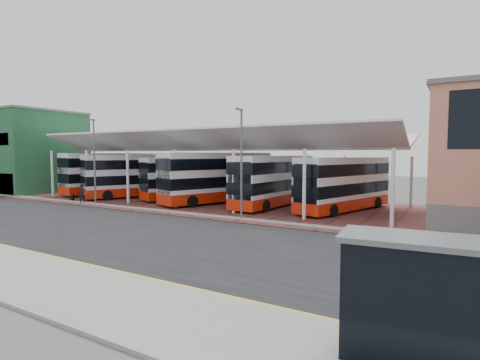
{
  "coord_description": "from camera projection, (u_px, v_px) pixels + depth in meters",
  "views": [
    {
      "loc": [
        15.61,
        -17.16,
        4.83
      ],
      "look_at": [
        0.7,
        8.33,
        2.76
      ],
      "focal_mm": 28.0,
      "sensor_mm": 36.0,
      "label": 1
    }
  ],
  "objects": [
    {
      "name": "bus_2",
      "position": [
        191.0,
        178.0,
        39.74
      ],
      "size": [
        6.46,
        10.75,
        4.39
      ],
      "rotation": [
        0.0,
        0.0,
        -0.41
      ],
      "color": "white",
      "rests_on": "forecourt"
    },
    {
      "name": "bus_shelter",
      "position": [
        436.0,
        291.0,
        7.96
      ],
      "size": [
        3.67,
        1.91,
        2.85
      ],
      "rotation": [
        0.0,
        0.0,
        0.08
      ],
      "color": "black",
      "rests_on": "sidewalk"
    },
    {
      "name": "yellow_line_far",
      "position": [
        62.0,
        258.0,
        17.21
      ],
      "size": [
        120.0,
        0.12,
        0.01
      ],
      "primitive_type": "cube",
      "color": "gold",
      "rests_on": "road"
    },
    {
      "name": "shop_cream",
      "position": [
        12.0,
        152.0,
        50.46
      ],
      "size": [
        6.4,
        10.2,
        10.22
      ],
      "color": "#B7B39C",
      "rests_on": "ground"
    },
    {
      "name": "forecourt",
      "position": [
        279.0,
        208.0,
        33.17
      ],
      "size": [
        72.0,
        16.0,
        0.06
      ],
      "primitive_type": "cube",
      "color": "brown",
      "rests_on": "ground"
    },
    {
      "name": "canopy",
      "position": [
        211.0,
        144.0,
        37.6
      ],
      "size": [
        37.0,
        11.63,
        7.07
      ],
      "color": "white",
      "rests_on": "ground"
    },
    {
      "name": "bus_1",
      "position": [
        136.0,
        176.0,
        41.49
      ],
      "size": [
        6.97,
        11.35,
        4.65
      ],
      "rotation": [
        0.0,
        0.0,
        -0.42
      ],
      "color": "white",
      "rests_on": "forecourt"
    },
    {
      "name": "bus_0",
      "position": [
        112.0,
        173.0,
        45.2
      ],
      "size": [
        4.72,
        12.06,
        4.85
      ],
      "rotation": [
        0.0,
        0.0,
        -0.18
      ],
      "color": "white",
      "rests_on": "forecourt"
    },
    {
      "name": "shop_green",
      "position": [
        41.0,
        152.0,
        47.19
      ],
      "size": [
        6.4,
        10.2,
        10.22
      ],
      "color": "#26613A",
      "rests_on": "ground"
    },
    {
      "name": "pedestrian",
      "position": [
        82.0,
        194.0,
        35.89
      ],
      "size": [
        0.67,
        0.79,
        1.83
      ],
      "primitive_type": "imported",
      "rotation": [
        0.0,
        0.0,
        1.16
      ],
      "color": "black",
      "rests_on": "forecourt"
    },
    {
      "name": "suitcase",
      "position": [
        72.0,
        198.0,
        38.12
      ],
      "size": [
        0.37,
        0.26,
        0.64
      ],
      "primitive_type": "cube",
      "color": "black",
      "rests_on": "forecourt"
    },
    {
      "name": "north_kerb",
      "position": [
        218.0,
        217.0,
        28.32
      ],
      "size": [
        120.0,
        0.8,
        0.14
      ],
      "primitive_type": "cube",
      "color": "gray",
      "rests_on": "ground"
    },
    {
      "name": "ground",
      "position": [
        162.0,
        233.0,
        22.98
      ],
      "size": [
        140.0,
        140.0,
        0.0
      ],
      "primitive_type": "plane",
      "color": "#4B4E49"
    },
    {
      "name": "sidewalk",
      "position": [
        11.0,
        271.0,
        15.23
      ],
      "size": [
        120.0,
        4.0,
        0.14
      ],
      "primitive_type": "cube",
      "color": "gray",
      "rests_on": "ground"
    },
    {
      "name": "bus_3",
      "position": [
        217.0,
        178.0,
        36.64
      ],
      "size": [
        6.65,
        12.08,
        4.89
      ],
      "rotation": [
        0.0,
        0.0,
        -0.35
      ],
      "color": "white",
      "rests_on": "forecourt"
    },
    {
      "name": "road",
      "position": [
        150.0,
        235.0,
        22.12
      ],
      "size": [
        120.0,
        14.0,
        0.02
      ],
      "primitive_type": "cube",
      "color": "black",
      "rests_on": "ground"
    },
    {
      "name": "yellow_line_near",
      "position": [
        56.0,
        260.0,
        16.95
      ],
      "size": [
        120.0,
        0.12,
        0.01
      ],
      "primitive_type": "cube",
      "color": "gold",
      "rests_on": "road"
    },
    {
      "name": "bus_4",
      "position": [
        274.0,
        181.0,
        34.19
      ],
      "size": [
        3.5,
        11.33,
        4.6
      ],
      "rotation": [
        0.0,
        0.0,
        -0.08
      ],
      "color": "white",
      "rests_on": "forecourt"
    },
    {
      "name": "lamp_east",
      "position": [
        241.0,
        160.0,
        27.07
      ],
      "size": [
        0.16,
        0.9,
        8.07
      ],
      "color": "slate",
      "rests_on": "ground"
    },
    {
      "name": "bus_5",
      "position": [
        344.0,
        184.0,
        31.36
      ],
      "size": [
        5.53,
        11.1,
        4.47
      ],
      "rotation": [
        0.0,
        0.0,
        -0.29
      ],
      "color": "white",
      "rests_on": "forecourt"
    },
    {
      "name": "lamp_west",
      "position": [
        94.0,
        159.0,
        35.13
      ],
      "size": [
        0.16,
        0.9,
        8.07
      ],
      "color": "slate",
      "rests_on": "ground"
    }
  ]
}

